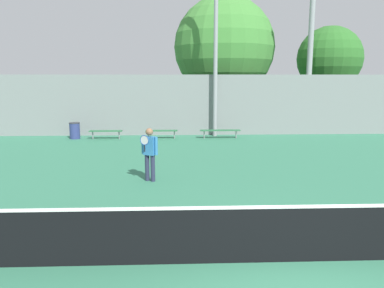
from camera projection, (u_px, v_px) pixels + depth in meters
The scene contains 12 objects.
ground_plane at pixel (284, 262), 6.65m from camera, with size 100.00×100.00×0.00m, color #337556.
tennis_net at pixel (285, 234), 6.56m from camera, with size 11.94×0.09×1.05m.
tennis_player at pixel (150, 151), 11.70m from camera, with size 0.54×0.51×1.69m.
bench_courtside_near at pixel (106, 131), 19.96m from camera, with size 1.75×0.40×0.46m.
bench_courtside_far at pixel (220, 131), 20.20m from camera, with size 2.17×0.40×0.46m.
bench_adjacent_court at pixel (162, 131), 20.08m from camera, with size 1.71×0.40×0.46m.
light_pole_near_left at pixel (310, 46), 21.03m from camera, with size 0.90×0.60×8.90m.
light_pole_far_right at pixel (216, 7), 19.91m from camera, with size 0.90×0.60×11.75m.
trash_bin at pixel (75, 131), 20.06m from camera, with size 0.57×0.57×0.88m.
back_fence at pixel (210, 105), 21.23m from camera, with size 27.01×0.06×3.41m.
tree_green_tall at pixel (224, 47), 24.68m from camera, with size 6.60×6.60×8.52m.
tree_green_broad at pixel (329, 59), 25.88m from camera, with size 4.42×4.42×6.75m.
Camera 1 is at (-1.88, -6.12, 3.22)m, focal length 35.00 mm.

